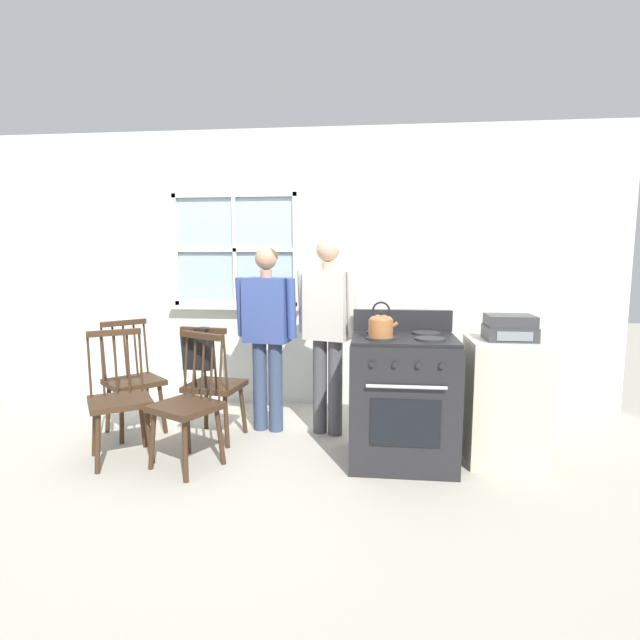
{
  "coord_description": "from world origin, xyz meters",
  "views": [
    {
      "loc": [
        0.86,
        -3.5,
        1.51
      ],
      "look_at": [
        0.44,
        0.31,
        1.0
      ],
      "focal_mm": 28.0,
      "sensor_mm": 36.0,
      "label": 1
    }
  ],
  "objects_px": {
    "chair_by_window": "(214,387)",
    "chair_near_wall": "(119,401)",
    "potted_plant": "(252,297)",
    "person_elderly_left": "(267,323)",
    "chair_near_stove": "(188,406)",
    "stove": "(403,398)",
    "kettle": "(381,325)",
    "stereo": "(510,328)",
    "handbag": "(198,351)",
    "chair_center_cluster": "(133,382)",
    "person_teen_center": "(328,319)",
    "side_counter": "(505,400)"
  },
  "relations": [
    {
      "from": "chair_near_wall",
      "to": "handbag",
      "type": "bearing_deg",
      "value": -10.35
    },
    {
      "from": "potted_plant",
      "to": "side_counter",
      "type": "height_order",
      "value": "potted_plant"
    },
    {
      "from": "person_elderly_left",
      "to": "stove",
      "type": "bearing_deg",
      "value": -16.78
    },
    {
      "from": "potted_plant",
      "to": "handbag",
      "type": "xyz_separation_m",
      "value": [
        -0.12,
        -1.22,
        -0.3
      ]
    },
    {
      "from": "kettle",
      "to": "potted_plant",
      "type": "xyz_separation_m",
      "value": [
        -1.25,
        1.39,
        0.06
      ]
    },
    {
      "from": "chair_near_wall",
      "to": "chair_center_cluster",
      "type": "distance_m",
      "value": 0.57
    },
    {
      "from": "handbag",
      "to": "stove",
      "type": "bearing_deg",
      "value": -1.33
    },
    {
      "from": "handbag",
      "to": "stereo",
      "type": "bearing_deg",
      "value": 0.96
    },
    {
      "from": "stove",
      "to": "handbag",
      "type": "xyz_separation_m",
      "value": [
        -1.54,
        0.04,
        0.3
      ]
    },
    {
      "from": "stereo",
      "to": "chair_near_wall",
      "type": "bearing_deg",
      "value": -174.58
    },
    {
      "from": "side_counter",
      "to": "chair_center_cluster",
      "type": "bearing_deg",
      "value": 175.13
    },
    {
      "from": "kettle",
      "to": "handbag",
      "type": "xyz_separation_m",
      "value": [
        -1.37,
        0.17,
        -0.25
      ]
    },
    {
      "from": "chair_center_cluster",
      "to": "stereo",
      "type": "bearing_deg",
      "value": -52.49
    },
    {
      "from": "chair_near_stove",
      "to": "potted_plant",
      "type": "xyz_separation_m",
      "value": [
        0.1,
        1.52,
        0.64
      ]
    },
    {
      "from": "handbag",
      "to": "chair_by_window",
      "type": "bearing_deg",
      "value": 81.44
    },
    {
      "from": "handbag",
      "to": "chair_near_wall",
      "type": "bearing_deg",
      "value": -156.57
    },
    {
      "from": "chair_by_window",
      "to": "chair_near_wall",
      "type": "height_order",
      "value": "same"
    },
    {
      "from": "person_teen_center",
      "to": "kettle",
      "type": "bearing_deg",
      "value": -36.88
    },
    {
      "from": "chair_near_wall",
      "to": "chair_center_cluster",
      "type": "xyz_separation_m",
      "value": [
        -0.17,
        0.54,
        0.0
      ]
    },
    {
      "from": "potted_plant",
      "to": "handbag",
      "type": "bearing_deg",
      "value": -95.64
    },
    {
      "from": "handbag",
      "to": "stereo",
      "type": "relative_size",
      "value": 0.9
    },
    {
      "from": "person_elderly_left",
      "to": "chair_center_cluster",
      "type": "bearing_deg",
      "value": -162.47
    },
    {
      "from": "chair_near_wall",
      "to": "chair_center_cluster",
      "type": "relative_size",
      "value": 1.0
    },
    {
      "from": "chair_near_wall",
      "to": "potted_plant",
      "type": "bearing_deg",
      "value": 32.18
    },
    {
      "from": "handbag",
      "to": "side_counter",
      "type": "distance_m",
      "value": 2.3
    },
    {
      "from": "chair_near_wall",
      "to": "person_elderly_left",
      "type": "height_order",
      "value": "person_elderly_left"
    },
    {
      "from": "chair_near_stove",
      "to": "kettle",
      "type": "distance_m",
      "value": 1.47
    },
    {
      "from": "kettle",
      "to": "stereo",
      "type": "relative_size",
      "value": 0.73
    },
    {
      "from": "stove",
      "to": "kettle",
      "type": "xyz_separation_m",
      "value": [
        -0.17,
        -0.13,
        0.55
      ]
    },
    {
      "from": "chair_by_window",
      "to": "potted_plant",
      "type": "relative_size",
      "value": 3.13
    },
    {
      "from": "chair_by_window",
      "to": "stove",
      "type": "relative_size",
      "value": 0.87
    },
    {
      "from": "chair_center_cluster",
      "to": "stereo",
      "type": "xyz_separation_m",
      "value": [
        2.97,
        -0.27,
        0.55
      ]
    },
    {
      "from": "kettle",
      "to": "stereo",
      "type": "xyz_separation_m",
      "value": [
        0.91,
        0.21,
        -0.04
      ]
    },
    {
      "from": "person_teen_center",
      "to": "chair_near_stove",
      "type": "bearing_deg",
      "value": -121.64
    },
    {
      "from": "chair_center_cluster",
      "to": "side_counter",
      "type": "relative_size",
      "value": 1.05
    },
    {
      "from": "chair_center_cluster",
      "to": "kettle",
      "type": "height_order",
      "value": "kettle"
    },
    {
      "from": "chair_center_cluster",
      "to": "stereo",
      "type": "distance_m",
      "value": 3.03
    },
    {
      "from": "kettle",
      "to": "chair_near_wall",
      "type": "bearing_deg",
      "value": -178.16
    },
    {
      "from": "chair_near_stove",
      "to": "chair_by_window",
      "type": "bearing_deg",
      "value": 116.14
    },
    {
      "from": "chair_center_cluster",
      "to": "person_elderly_left",
      "type": "xyz_separation_m",
      "value": [
        1.12,
        0.18,
        0.49
      ]
    },
    {
      "from": "chair_by_window",
      "to": "chair_center_cluster",
      "type": "distance_m",
      "value": 0.73
    },
    {
      "from": "chair_near_stove",
      "to": "stove",
      "type": "relative_size",
      "value": 0.87
    },
    {
      "from": "chair_near_wall",
      "to": "chair_near_stove",
      "type": "relative_size",
      "value": 1.0
    },
    {
      "from": "potted_plant",
      "to": "person_elderly_left",
      "type": "bearing_deg",
      "value": -67.39
    },
    {
      "from": "chair_near_wall",
      "to": "stove",
      "type": "height_order",
      "value": "stove"
    },
    {
      "from": "chair_by_window",
      "to": "stove",
      "type": "height_order",
      "value": "stove"
    },
    {
      "from": "person_teen_center",
      "to": "stereo",
      "type": "distance_m",
      "value": 1.4
    },
    {
      "from": "person_elderly_left",
      "to": "potted_plant",
      "type": "xyz_separation_m",
      "value": [
        -0.3,
        0.73,
        0.15
      ]
    },
    {
      "from": "chair_center_cluster",
      "to": "person_teen_center",
      "type": "bearing_deg",
      "value": -41.99
    },
    {
      "from": "handbag",
      "to": "person_elderly_left",
      "type": "bearing_deg",
      "value": 49.06
    }
  ]
}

